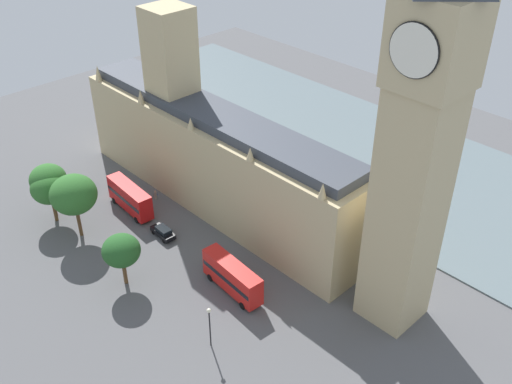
{
  "coord_description": "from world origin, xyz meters",
  "views": [
    {
      "loc": [
        51.02,
        64.25,
        56.88
      ],
      "look_at": [
        1.0,
        12.45,
        9.46
      ],
      "focal_mm": 41.34,
      "sensor_mm": 36.0,
      "label": 1
    }
  ],
  "objects": [
    {
      "name": "parliament_building",
      "position": [
        -1.99,
        -1.27,
        9.35
      ],
      "size": [
        10.39,
        58.01,
        31.2
      ],
      "color": "tan",
      "rests_on": "ground"
    },
    {
      "name": "plane_tree_under_trees",
      "position": [
        20.62,
        6.17,
        5.81
      ],
      "size": [
        5.34,
        5.34,
        8.12
      ],
      "color": "brown",
      "rests_on": "ground"
    },
    {
      "name": "double_decker_bus_opposite_hall",
      "position": [
        9.88,
        -8.4,
        2.63
      ],
      "size": [
        3.22,
        10.64,
        4.75
      ],
      "rotation": [
        0.0,
        0.0,
        -0.07
      ],
      "color": "red",
      "rests_on": "ground"
    },
    {
      "name": "street_lamp_leading",
      "position": [
        19.48,
        23.42,
        4.4
      ],
      "size": [
        0.56,
        0.56,
        6.29
      ],
      "color": "black",
      "rests_on": "ground"
    },
    {
      "name": "plane_tree_near_tower",
      "position": [
        19.45,
        -8.16,
        7.66
      ],
      "size": [
        7.13,
        7.13,
        10.72
      ],
      "color": "brown",
      "rests_on": "ground"
    },
    {
      "name": "car_blue_by_river_gate",
      "position": [
        11.91,
        -20.02,
        0.89
      ],
      "size": [
        2.14,
        4.29,
        1.74
      ],
      "rotation": [
        0.0,
        0.0,
        3.06
      ],
      "color": "navy",
      "rests_on": "ground"
    },
    {
      "name": "river_thames",
      "position": [
        -33.54,
        0.0,
        0.12
      ],
      "size": [
        39.42,
        122.86,
        0.25
      ],
      "primitive_type": "cube",
      "color": "slate",
      "rests_on": "ground"
    },
    {
      "name": "car_black_trailing",
      "position": [
        10.37,
        1.17,
        0.89
      ],
      "size": [
        2.11,
        4.7,
        1.74
      ],
      "rotation": [
        0.0,
        0.0,
        3.09
      ],
      "color": "black",
      "rests_on": "ground"
    },
    {
      "name": "ground_plane",
      "position": [
        0.0,
        0.0,
        0.0
      ],
      "size": [
        136.51,
        136.51,
        0.0
      ],
      "primitive_type": "plane",
      "color": "#565659"
    },
    {
      "name": "plane_tree_midblock",
      "position": [
        20.32,
        -14.51,
        6.25
      ],
      "size": [
        5.97,
        5.97,
        8.82
      ],
      "color": "brown",
      "rests_on": "ground"
    },
    {
      "name": "double_decker_bus_far_end",
      "position": [
        10.81,
        17.91,
        2.63
      ],
      "size": [
        3.29,
        10.65,
        4.75
      ],
      "rotation": [
        0.0,
        0.0,
        3.07
      ],
      "color": "red",
      "rests_on": "ground"
    },
    {
      "name": "pedestrian_corner",
      "position": [
        4.92,
        -8.39,
        0.76
      ],
      "size": [
        0.59,
        0.49,
        1.68
      ],
      "rotation": [
        0.0,
        0.0,
        1.61
      ],
      "color": "gray",
      "rests_on": "ground"
    },
    {
      "name": "clock_tower",
      "position": [
        -1.65,
        35.57,
        29.96
      ],
      "size": [
        8.03,
        8.03,
        57.88
      ],
      "color": "tan",
      "rests_on": "ground"
    },
    {
      "name": "plane_tree_kerbside",
      "position": [
        19.82,
        -15.64,
        7.08
      ],
      "size": [
        5.84,
        5.84,
        9.6
      ],
      "color": "brown",
      "rests_on": "ground"
    }
  ]
}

